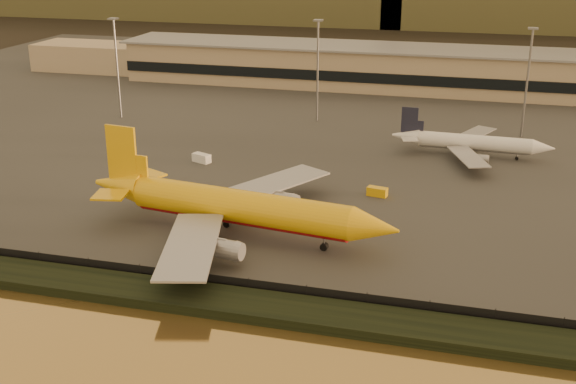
% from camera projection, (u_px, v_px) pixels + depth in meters
% --- Properties ---
extents(ground, '(900.00, 900.00, 0.00)m').
position_uv_depth(ground, '(263.00, 254.00, 109.75)').
color(ground, black).
rests_on(ground, ground).
extents(embankment, '(320.00, 7.00, 1.40)m').
position_uv_depth(embankment, '(225.00, 302.00, 94.10)').
color(embankment, black).
rests_on(embankment, ground).
extents(tarmac, '(320.00, 220.00, 0.20)m').
position_uv_depth(tarmac, '(365.00, 110.00, 195.81)').
color(tarmac, '#2D2D2D').
rests_on(tarmac, ground).
extents(perimeter_fence, '(300.00, 0.05, 2.20)m').
position_uv_depth(perimeter_fence, '(235.00, 285.00, 97.52)').
color(perimeter_fence, black).
rests_on(perimeter_fence, tarmac).
extents(terminal_building, '(202.00, 25.00, 12.60)m').
position_uv_depth(terminal_building, '(336.00, 65.00, 224.92)').
color(terminal_building, tan).
rests_on(terminal_building, tarmac).
extents(apron_light_masts, '(152.20, 12.20, 25.40)m').
position_uv_depth(apron_light_masts, '(417.00, 68.00, 168.63)').
color(apron_light_masts, slate).
rests_on(apron_light_masts, tarmac).
extents(dhl_cargo_jet, '(53.38, 51.85, 15.94)m').
position_uv_depth(dhl_cargo_jet, '(236.00, 207.00, 114.40)').
color(dhl_cargo_jet, '#E0A70B').
rests_on(dhl_cargo_jet, tarmac).
extents(white_narrowbody_jet, '(34.22, 33.44, 9.84)m').
position_uv_depth(white_narrowbody_jet, '(471.00, 143.00, 155.13)').
color(white_narrowbody_jet, white).
rests_on(white_narrowbody_jet, tarmac).
extents(gse_vehicle_yellow, '(3.91, 2.32, 1.65)m').
position_uv_depth(gse_vehicle_yellow, '(377.00, 192.00, 132.64)').
color(gse_vehicle_yellow, '#E0A70B').
rests_on(gse_vehicle_yellow, tarmac).
extents(gse_vehicle_white, '(4.37, 3.16, 1.80)m').
position_uv_depth(gse_vehicle_white, '(202.00, 158.00, 151.76)').
color(gse_vehicle_white, white).
rests_on(gse_vehicle_white, tarmac).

